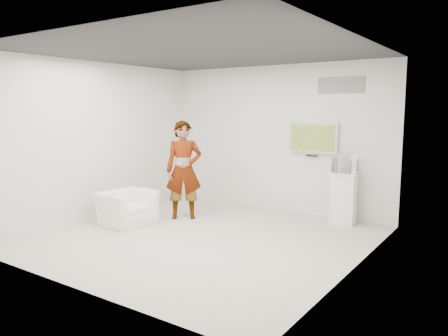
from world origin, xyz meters
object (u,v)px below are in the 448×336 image
Objects in this scene: pedestal at (344,198)px; floor_uplight at (339,213)px; person at (184,170)px; armchair at (127,208)px; tv at (313,138)px.

pedestal is 3.41× the size of floor_uplight.
person is 3.08m from floor_uplight.
tv is at bearing -41.30° from armchair.
person is at bearing -140.60° from tv.
armchair is 4.00m from floor_uplight.
pedestal reaches higher than armchair.
person is 1.29m from armchair.
pedestal is (2.70, 1.35, -0.47)m from person.
tv is at bearing 169.60° from floor_uplight.
person reaches higher than floor_uplight.
floor_uplight is at bearing 131.82° from pedestal.
floor_uplight is (3.17, 2.43, -0.16)m from armchair.
armchair is at bearing -135.17° from tv.
person is 3.05m from pedestal.
person is 6.73× the size of floor_uplight.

